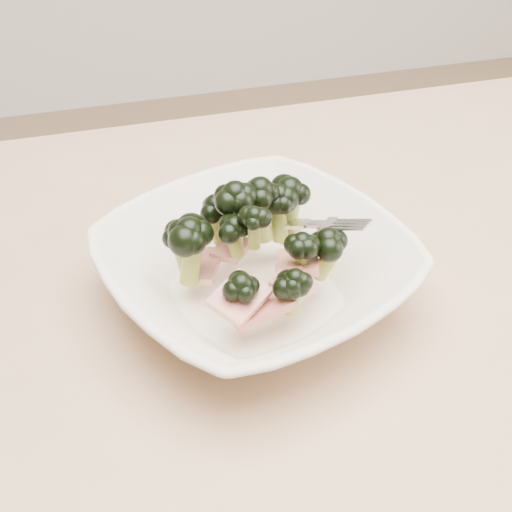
# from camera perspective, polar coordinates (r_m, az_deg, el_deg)

# --- Properties ---
(dining_table) EXTENTS (1.20, 0.80, 0.75)m
(dining_table) POSITION_cam_1_polar(r_m,az_deg,el_deg) (0.73, 8.90, -9.53)
(dining_table) COLOR tan
(dining_table) RESTS_ON ground
(broccoli_dish) EXTENTS (0.34, 0.34, 0.12)m
(broccoli_dish) POSITION_cam_1_polar(r_m,az_deg,el_deg) (0.63, -0.04, -0.71)
(broccoli_dish) COLOR silver
(broccoli_dish) RESTS_ON dining_table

